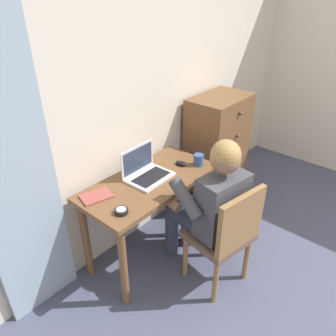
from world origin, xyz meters
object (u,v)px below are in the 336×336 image
object	(u,v)px
notebook_pad	(96,196)
coffee_mug	(199,160)
person_seated	(209,201)
desk_clock	(121,211)
laptop	(146,171)
computer_mouse	(181,163)
dresser	(217,150)
chair	(226,234)
desk	(150,194)

from	to	relation	value
notebook_pad	coffee_mug	bearing A→B (deg)	-2.77
person_seated	desk_clock	world-z (taller)	person_seated
laptop	notebook_pad	distance (m)	0.43
notebook_pad	computer_mouse	bearing A→B (deg)	2.60
dresser	desk_clock	distance (m)	1.49
laptop	desk_clock	bearing A→B (deg)	-155.56
computer_mouse	coffee_mug	bearing A→B (deg)	-54.91
computer_mouse	desk_clock	bearing A→B (deg)	-178.74
desk_clock	coffee_mug	world-z (taller)	coffee_mug
chair	computer_mouse	world-z (taller)	chair
dresser	desk_clock	world-z (taller)	dresser
dresser	chair	size ratio (longest dim) A/B	1.28
person_seated	desk_clock	bearing A→B (deg)	151.35
desk	desk_clock	bearing A→B (deg)	-161.05
laptop	computer_mouse	size ratio (longest dim) A/B	3.49
desk	computer_mouse	size ratio (longest dim) A/B	10.95
laptop	chair	bearing A→B (deg)	-81.35
desk_clock	notebook_pad	world-z (taller)	desk_clock
laptop	notebook_pad	world-z (taller)	laptop
desk	laptop	xyz separation A→B (m)	(0.02, 0.05, 0.18)
desk	coffee_mug	world-z (taller)	coffee_mug
notebook_pad	dresser	bearing A→B (deg)	13.01
computer_mouse	coffee_mug	distance (m)	0.14
dresser	person_seated	xyz separation A→B (m)	(-0.91, -0.52, 0.11)
laptop	coffee_mug	bearing A→B (deg)	-25.09
person_seated	notebook_pad	distance (m)	0.80
dresser	desk_clock	xyz separation A→B (m)	(-1.47, -0.22, 0.19)
desk	notebook_pad	bearing A→B (deg)	162.21
coffee_mug	person_seated	bearing A→B (deg)	-132.91
notebook_pad	desk_clock	bearing A→B (deg)	-76.52
laptop	desk_clock	distance (m)	0.47
chair	coffee_mug	distance (m)	0.65
person_seated	coffee_mug	xyz separation A→B (m)	(0.28, 0.31, 0.12)
dresser	computer_mouse	bearing A→B (deg)	-171.18
chair	laptop	bearing A→B (deg)	98.65
coffee_mug	desk_clock	bearing A→B (deg)	179.98
person_seated	desk_clock	xyz separation A→B (m)	(-0.56, 0.31, 0.08)
dresser	laptop	distance (m)	1.06
notebook_pad	coffee_mug	distance (m)	0.88
chair	notebook_pad	distance (m)	0.95
desk	laptop	size ratio (longest dim) A/B	3.14
desk	desk_clock	world-z (taller)	desk_clock
chair	notebook_pad	bearing A→B (deg)	124.73
chair	computer_mouse	size ratio (longest dim) A/B	8.75
computer_mouse	notebook_pad	xyz separation A→B (m)	(-0.74, 0.16, -0.01)
dresser	desk_clock	size ratio (longest dim) A/B	12.45
coffee_mug	desk	bearing A→B (deg)	162.05
notebook_pad	desk	bearing A→B (deg)	-2.69
coffee_mug	notebook_pad	bearing A→B (deg)	162.13
laptop	notebook_pad	size ratio (longest dim) A/B	1.66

